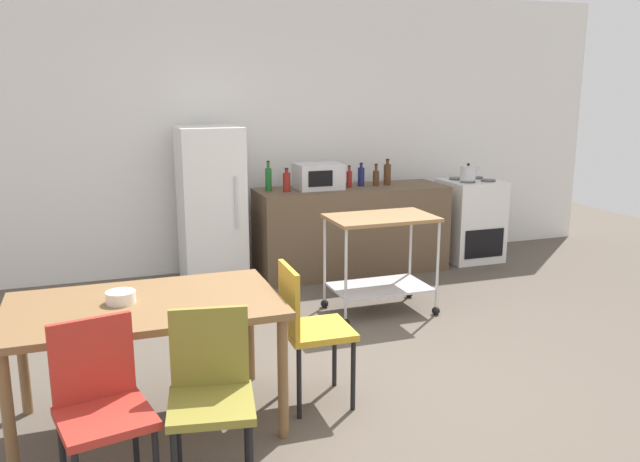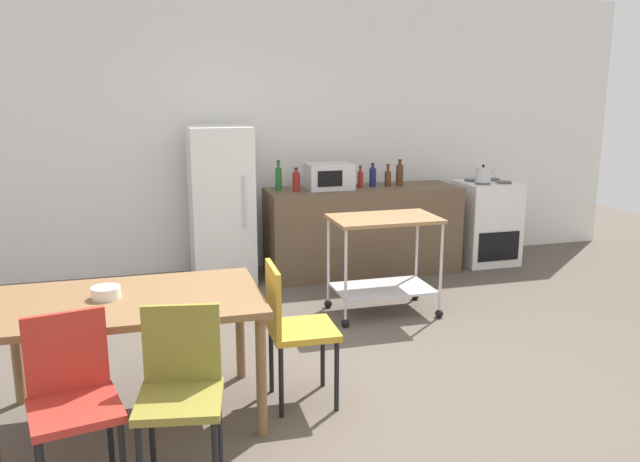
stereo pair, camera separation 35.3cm
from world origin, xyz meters
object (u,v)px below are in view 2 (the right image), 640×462
(dining_table, at_px, (129,311))
(microwave, at_px, (329,176))
(kitchen_cart, at_px, (384,249))
(bottle_sparkling_water, at_px, (400,175))
(chair_olive, at_px, (181,386))
(chair_red, at_px, (72,395))
(bottle_olive_oil, at_px, (373,177))
(kettle, at_px, (483,174))
(bottle_hot_sauce, at_px, (388,178))
(chair_mustard, at_px, (292,324))
(stove_oven, at_px, (485,222))
(bottle_soda, at_px, (279,178))
(refrigerator, at_px, (221,205))
(bottle_sesame_oil, at_px, (296,181))
(bottle_soy_sauce, at_px, (360,179))
(fruit_bowl, at_px, (106,293))

(dining_table, relative_size, microwave, 3.26)
(kitchen_cart, bearing_deg, bottle_sparkling_water, 62.68)
(chair_olive, bearing_deg, kitchen_cart, 58.08)
(dining_table, distance_m, bottle_sparkling_water, 3.80)
(chair_red, distance_m, bottle_olive_oil, 4.30)
(kettle, bearing_deg, bottle_hot_sauce, 173.65)
(dining_table, relative_size, bottle_hot_sauce, 6.50)
(chair_mustard, height_order, stove_oven, stove_oven)
(bottle_soda, distance_m, bottle_sparkling_water, 1.29)
(refrigerator, height_order, bottle_olive_oil, refrigerator)
(dining_table, height_order, bottle_sesame_oil, bottle_sesame_oil)
(refrigerator, xyz_separation_m, kettle, (2.78, -0.18, 0.23))
(chair_olive, relative_size, bottle_hot_sauce, 3.85)
(refrigerator, height_order, bottle_hot_sauce, refrigerator)
(refrigerator, height_order, kettle, refrigerator)
(refrigerator, bearing_deg, bottle_soda, -1.53)
(chair_olive, relative_size, refrigerator, 0.57)
(chair_olive, xyz_separation_m, bottle_sparkling_water, (2.50, 3.33, 0.50))
(chair_mustard, height_order, chair_olive, same)
(bottle_sesame_oil, bearing_deg, bottle_soy_sauce, 4.67)
(kitchen_cart, bearing_deg, bottle_sesame_oil, 111.25)
(stove_oven, xyz_separation_m, microwave, (-1.81, 0.01, 0.58))
(chair_red, height_order, bottle_soy_sauce, bottle_soy_sauce)
(bottle_soda, relative_size, bottle_hot_sauce, 1.30)
(bottle_soy_sauce, bearing_deg, bottle_sesame_oil, -175.33)
(kitchen_cart, xyz_separation_m, fruit_bowl, (-2.19, -1.29, 0.21))
(dining_table, xyz_separation_m, bottle_soy_sauce, (2.30, 2.60, 0.32))
(dining_table, relative_size, bottle_sparkling_water, 5.43)
(microwave, bearing_deg, chair_olive, -117.44)
(bottle_olive_oil, relative_size, bottle_sparkling_water, 0.89)
(microwave, bearing_deg, bottle_sparkling_water, 0.87)
(dining_table, distance_m, bottle_sesame_oil, 3.02)
(bottle_sesame_oil, bearing_deg, microwave, 9.71)
(chair_mustard, distance_m, chair_olive, 0.97)
(bottle_soy_sauce, relative_size, bottle_olive_oil, 0.92)
(chair_olive, bearing_deg, refrigerator, 89.46)
(refrigerator, relative_size, bottle_soda, 5.15)
(bottle_soy_sauce, xyz_separation_m, fruit_bowl, (-2.42, -2.56, -0.21))
(kitchen_cart, height_order, fruit_bowl, kitchen_cart)
(chair_mustard, distance_m, microwave, 2.89)
(dining_table, distance_m, bottle_soy_sauce, 3.48)
(chair_olive, relative_size, bottle_sesame_oil, 3.77)
(dining_table, distance_m, refrigerator, 2.81)
(chair_red, relative_size, bottle_sesame_oil, 3.77)
(bottle_sesame_oil, bearing_deg, kitchen_cart, -68.75)
(stove_oven, bearing_deg, fruit_bowl, -146.72)
(bottle_sesame_oil, height_order, bottle_hot_sauce, bottle_sesame_oil)
(refrigerator, bearing_deg, bottle_sesame_oil, -9.92)
(fruit_bowl, distance_m, kettle, 4.50)
(chair_red, relative_size, fruit_bowl, 5.46)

